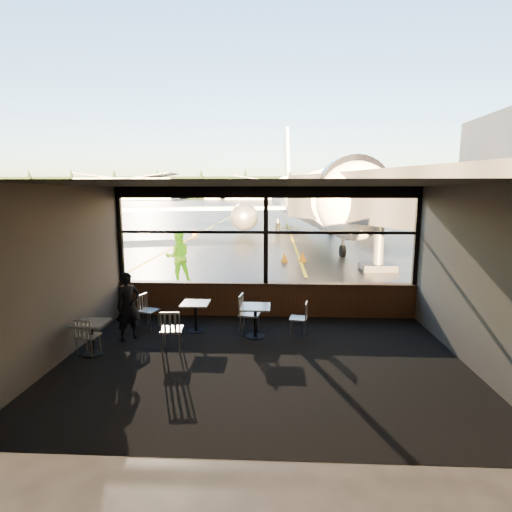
# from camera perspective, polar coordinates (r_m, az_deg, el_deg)

# --- Properties ---
(ground_plane) EXTENTS (520.00, 520.00, 0.00)m
(ground_plane) POSITION_cam_1_polar(r_m,az_deg,el_deg) (130.60, 2.66, 7.59)
(ground_plane) COLOR black
(ground_plane) RESTS_ON ground
(carpet_floor) EXTENTS (8.00, 6.00, 0.01)m
(carpet_floor) POSITION_cam_1_polar(r_m,az_deg,el_deg) (8.26, 0.86, -14.74)
(carpet_floor) COLOR black
(carpet_floor) RESTS_ON ground
(ceiling) EXTENTS (8.00, 6.00, 0.04)m
(ceiling) POSITION_cam_1_polar(r_m,az_deg,el_deg) (7.56, 0.92, 10.23)
(ceiling) COLOR #38332D
(ceiling) RESTS_ON ground
(wall_left) EXTENTS (0.04, 6.00, 3.50)m
(wall_left) POSITION_cam_1_polar(r_m,az_deg,el_deg) (8.81, -26.11, -2.31)
(wall_left) COLOR #534C42
(wall_left) RESTS_ON ground
(wall_right) EXTENTS (0.04, 6.00, 3.50)m
(wall_right) POSITION_cam_1_polar(r_m,az_deg,el_deg) (8.59, 28.66, -2.77)
(wall_right) COLOR #534C42
(wall_right) RESTS_ON ground
(wall_back) EXTENTS (8.00, 0.04, 3.50)m
(wall_back) POSITION_cam_1_polar(r_m,az_deg,el_deg) (4.84, -0.29, -10.21)
(wall_back) COLOR #534C42
(wall_back) RESTS_ON ground
(window_sill) EXTENTS (8.00, 0.28, 0.90)m
(window_sill) POSITION_cam_1_polar(r_m,az_deg,el_deg) (10.95, 1.39, -6.27)
(window_sill) COLOR #532D19
(window_sill) RESTS_ON ground
(window_header) EXTENTS (8.00, 0.18, 0.30)m
(window_header) POSITION_cam_1_polar(r_m,az_deg,el_deg) (10.56, 1.45, 9.08)
(window_header) COLOR black
(window_header) RESTS_ON ground
(mullion_left) EXTENTS (0.12, 0.12, 2.60)m
(mullion_left) POSITION_cam_1_polar(r_m,az_deg,el_deg) (11.42, -18.84, 2.82)
(mullion_left) COLOR black
(mullion_left) RESTS_ON ground
(mullion_centre) EXTENTS (0.12, 0.12, 2.60)m
(mullion_centre) POSITION_cam_1_polar(r_m,az_deg,el_deg) (10.62, 1.42, 2.87)
(mullion_centre) COLOR black
(mullion_centre) RESTS_ON ground
(mullion_right) EXTENTS (0.12, 0.12, 2.60)m
(mullion_right) POSITION_cam_1_polar(r_m,az_deg,el_deg) (11.25, 21.99, 2.56)
(mullion_right) COLOR black
(mullion_right) RESTS_ON ground
(window_transom) EXTENTS (8.00, 0.10, 0.08)m
(window_transom) POSITION_cam_1_polar(r_m,az_deg,el_deg) (10.61, 1.42, 3.41)
(window_transom) COLOR black
(window_transom) RESTS_ON ground
(airliner) EXTENTS (32.34, 37.70, 10.79)m
(airliner) POSITION_cam_1_polar(r_m,az_deg,el_deg) (32.91, 7.38, 12.56)
(airliner) COLOR white
(airliner) RESTS_ON ground_plane
(jet_bridge) EXTENTS (8.71, 10.65, 4.65)m
(jet_bridge) POSITION_cam_1_polar(r_m,az_deg,el_deg) (16.44, 14.59, 5.21)
(jet_bridge) COLOR #2E2E31
(jet_bridge) RESTS_ON ground_plane
(cafe_table_near) EXTENTS (0.68, 0.68, 0.75)m
(cafe_table_near) POSITION_cam_1_polar(r_m,az_deg,el_deg) (9.40, -0.09, -9.36)
(cafe_table_near) COLOR #A39D96
(cafe_table_near) RESTS_ON carpet_floor
(cafe_table_mid) EXTENTS (0.65, 0.65, 0.72)m
(cafe_table_mid) POSITION_cam_1_polar(r_m,az_deg,el_deg) (9.90, -8.61, -8.61)
(cafe_table_mid) COLOR #A6A198
(cafe_table_mid) RESTS_ON carpet_floor
(cafe_table_left) EXTENTS (0.64, 0.64, 0.71)m
(cafe_table_left) POSITION_cam_1_polar(r_m,az_deg,el_deg) (9.10, -22.42, -10.85)
(cafe_table_left) COLOR #A19C94
(cafe_table_left) RESTS_ON carpet_floor
(chair_near_e) EXTENTS (0.52, 0.52, 0.83)m
(chair_near_e) POSITION_cam_1_polar(r_m,az_deg,el_deg) (9.53, 6.08, -8.91)
(chair_near_e) COLOR #B1ACA0
(chair_near_e) RESTS_ON carpet_floor
(chair_near_w) EXTENTS (0.60, 0.60, 0.97)m
(chair_near_w) POSITION_cam_1_polar(r_m,az_deg,el_deg) (9.56, -0.91, -8.35)
(chair_near_w) COLOR beige
(chair_near_w) RESTS_ON carpet_floor
(chair_mid_s) EXTENTS (0.56, 0.56, 0.93)m
(chair_mid_s) POSITION_cam_1_polar(r_m,az_deg,el_deg) (8.78, -11.94, -10.31)
(chair_mid_s) COLOR #B1ACA0
(chair_mid_s) RESTS_ON carpet_floor
(chair_mid_w) EXTENTS (0.60, 0.60, 0.86)m
(chair_mid_w) POSITION_cam_1_polar(r_m,az_deg,el_deg) (10.36, -15.05, -7.61)
(chair_mid_w) COLOR #B6B2A4
(chair_mid_w) RESTS_ON carpet_floor
(chair_left_s) EXTENTS (0.50, 0.50, 0.83)m
(chair_left_s) POSITION_cam_1_polar(r_m,az_deg,el_deg) (9.07, -22.83, -10.53)
(chair_left_s) COLOR beige
(chair_left_s) RESTS_ON carpet_floor
(passenger) EXTENTS (0.67, 0.68, 1.57)m
(passenger) POSITION_cam_1_polar(r_m,az_deg,el_deg) (9.58, -17.78, -6.87)
(passenger) COLOR black
(passenger) RESTS_ON carpet_floor
(ground_crew) EXTENTS (1.16, 1.06, 1.94)m
(ground_crew) POSITION_cam_1_polar(r_m,az_deg,el_deg) (15.18, -11.06, -0.12)
(ground_crew) COLOR #BFF219
(ground_crew) RESTS_ON ground_plane
(cone_nose) EXTENTS (0.35, 0.35, 0.48)m
(cone_nose) POSITION_cam_1_polar(r_m,az_deg,el_deg) (19.39, 4.08, -0.18)
(cone_nose) COLOR orange
(cone_nose) RESTS_ON ground_plane
(cone_wing) EXTENTS (0.39, 0.39, 0.55)m
(cone_wing) POSITION_cam_1_polar(r_m,az_deg,el_deg) (31.69, -8.80, 3.39)
(cone_wing) COLOR orange
(cone_wing) RESTS_ON ground_plane
(hangar_left) EXTENTS (45.00, 18.00, 11.00)m
(hangar_left) POSITION_cam_1_polar(r_m,az_deg,el_deg) (203.10, -17.73, 9.25)
(hangar_left) COLOR silver
(hangar_left) RESTS_ON ground_plane
(hangar_mid) EXTENTS (38.00, 15.00, 10.00)m
(hangar_mid) POSITION_cam_1_polar(r_m,az_deg,el_deg) (195.56, 2.71, 9.54)
(hangar_mid) COLOR silver
(hangar_mid) RESTS_ON ground_plane
(hangar_right) EXTENTS (50.00, 20.00, 12.00)m
(hangar_right) POSITION_cam_1_polar(r_m,az_deg,el_deg) (197.82, 20.60, 9.26)
(hangar_right) COLOR silver
(hangar_right) RESTS_ON ground_plane
(fuel_tank_a) EXTENTS (8.00, 8.00, 6.00)m
(fuel_tank_a) POSITION_cam_1_polar(r_m,az_deg,el_deg) (194.92, -6.26, 8.91)
(fuel_tank_a) COLOR silver
(fuel_tank_a) RESTS_ON ground_plane
(fuel_tank_b) EXTENTS (8.00, 8.00, 6.00)m
(fuel_tank_b) POSITION_cam_1_polar(r_m,az_deg,el_deg) (193.62, -3.30, 8.95)
(fuel_tank_b) COLOR silver
(fuel_tank_b) RESTS_ON ground_plane
(fuel_tank_c) EXTENTS (8.00, 8.00, 6.00)m
(fuel_tank_c) POSITION_cam_1_polar(r_m,az_deg,el_deg) (192.83, -0.31, 8.96)
(fuel_tank_c) COLOR silver
(fuel_tank_c) RESTS_ON ground_plane
(treeline) EXTENTS (360.00, 3.00, 12.00)m
(treeline) POSITION_cam_1_polar(r_m,az_deg,el_deg) (220.57, 2.72, 9.74)
(treeline) COLOR black
(treeline) RESTS_ON ground_plane
(cone_extra) EXTENTS (0.38, 0.38, 0.52)m
(cone_extra) POSITION_cam_1_polar(r_m,az_deg,el_deg) (19.48, 6.68, -0.11)
(cone_extra) COLOR #DF5807
(cone_extra) RESTS_ON ground_plane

